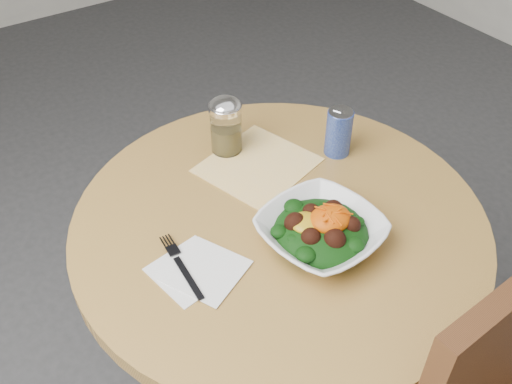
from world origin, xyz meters
TOP-DOWN VIEW (x-y plane):
  - table at (0.00, 0.00)m, footprint 0.90×0.90m
  - cloth_napkin at (0.06, 0.17)m, footprint 0.30×0.28m
  - paper_napkins at (-0.22, -0.04)m, footprint 0.19×0.19m
  - salad_bowl at (0.02, -0.11)m, footprint 0.27×0.27m
  - fork at (-0.25, -0.00)m, footprint 0.04×0.19m
  - spice_shaker at (0.03, 0.27)m, footprint 0.08×0.08m
  - beverage_can at (0.25, 0.11)m, footprint 0.06×0.06m

SIDE VIEW (x-z plane):
  - table at x=0.00m, z-range 0.18..0.93m
  - cloth_napkin at x=0.06m, z-range 0.75..0.75m
  - paper_napkins at x=-0.22m, z-range 0.75..0.75m
  - fork at x=-0.25m, z-range 0.75..0.76m
  - salad_bowl at x=0.02m, z-range 0.74..0.83m
  - beverage_can at x=0.25m, z-range 0.75..0.87m
  - spice_shaker at x=0.03m, z-range 0.75..0.89m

